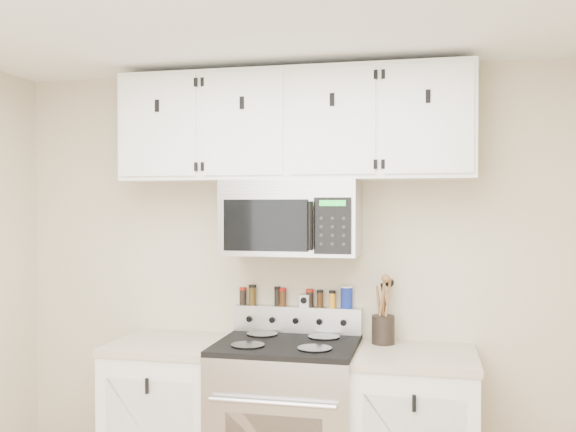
% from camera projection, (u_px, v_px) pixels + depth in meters
% --- Properties ---
extents(back_wall, '(3.50, 0.01, 2.50)m').
position_uv_depth(back_wall, '(299.00, 281.00, 3.81)').
color(back_wall, '#B9AF8A').
rests_on(back_wall, floor).
extents(range, '(0.76, 0.65, 1.10)m').
position_uv_depth(range, '(287.00, 426.00, 3.52)').
color(range, '#B7B7BA').
rests_on(range, floor).
extents(base_cabinet_left, '(0.64, 0.62, 0.92)m').
position_uv_depth(base_cabinet_left, '(171.00, 420.00, 3.69)').
color(base_cabinet_left, white).
rests_on(base_cabinet_left, floor).
extents(microwave, '(0.76, 0.44, 0.42)m').
position_uv_depth(microwave, '(292.00, 217.00, 3.62)').
color(microwave, '#9E9EA3').
rests_on(microwave, back_wall).
extents(upper_cabinets, '(2.00, 0.35, 0.62)m').
position_uv_depth(upper_cabinets, '(293.00, 126.00, 3.64)').
color(upper_cabinets, white).
rests_on(upper_cabinets, back_wall).
extents(utensil_crock, '(0.13, 0.13, 0.37)m').
position_uv_depth(utensil_crock, '(383.00, 327.00, 3.59)').
color(utensil_crock, black).
rests_on(utensil_crock, base_cabinet_right).
extents(kitchen_timer, '(0.07, 0.06, 0.07)m').
position_uv_depth(kitchen_timer, '(304.00, 301.00, 3.77)').
color(kitchen_timer, silver).
rests_on(kitchen_timer, range).
extents(salt_canister, '(0.07, 0.07, 0.13)m').
position_uv_depth(salt_canister, '(347.00, 297.00, 3.72)').
color(salt_canister, navy).
rests_on(salt_canister, range).
extents(spice_jar_0, '(0.04, 0.04, 0.10)m').
position_uv_depth(spice_jar_0, '(243.00, 296.00, 3.85)').
color(spice_jar_0, black).
rests_on(spice_jar_0, range).
extents(spice_jar_1, '(0.05, 0.05, 0.12)m').
position_uv_depth(spice_jar_1, '(252.00, 295.00, 3.84)').
color(spice_jar_1, '#443110').
rests_on(spice_jar_1, range).
extents(spice_jar_2, '(0.04, 0.04, 0.11)m').
position_uv_depth(spice_jar_2, '(277.00, 296.00, 3.81)').
color(spice_jar_2, black).
rests_on(spice_jar_2, range).
extents(spice_jar_3, '(0.04, 0.04, 0.11)m').
position_uv_depth(spice_jar_3, '(283.00, 297.00, 3.80)').
color(spice_jar_3, '#442610').
rests_on(spice_jar_3, range).
extents(spice_jar_4, '(0.05, 0.05, 0.11)m').
position_uv_depth(spice_jar_4, '(310.00, 298.00, 3.76)').
color(spice_jar_4, black).
rests_on(spice_jar_4, range).
extents(spice_jar_5, '(0.04, 0.04, 0.10)m').
position_uv_depth(spice_jar_5, '(320.00, 299.00, 3.75)').
color(spice_jar_5, '#38210D').
rests_on(spice_jar_5, range).
extents(spice_jar_6, '(0.04, 0.04, 0.10)m').
position_uv_depth(spice_jar_6, '(332.00, 299.00, 3.74)').
color(spice_jar_6, orange).
rests_on(spice_jar_6, range).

